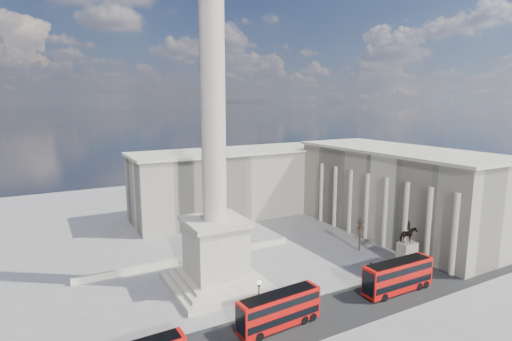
{
  "coord_description": "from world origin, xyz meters",
  "views": [
    {
      "loc": [
        -22.68,
        -49.23,
        28.35
      ],
      "look_at": [
        4.91,
        0.99,
        18.51
      ],
      "focal_mm": 28.0,
      "sensor_mm": 36.0,
      "label": 1
    }
  ],
  "objects_px": {
    "victorian_lamp": "(259,301)",
    "equestrian_statue": "(407,251)",
    "red_bus_c": "(398,276)",
    "pedestrian_standing": "(410,268)",
    "nelsons_column": "(215,206)",
    "pedestrian_crossing": "(261,301)",
    "red_bus_b": "(280,309)",
    "pedestrian_walking": "(371,268)"
  },
  "relations": [
    {
      "from": "nelsons_column",
      "to": "pedestrian_crossing",
      "type": "relative_size",
      "value": 32.71
    },
    {
      "from": "victorian_lamp",
      "to": "pedestrian_standing",
      "type": "relative_size",
      "value": 3.61
    },
    {
      "from": "nelsons_column",
      "to": "pedestrian_standing",
      "type": "xyz_separation_m",
      "value": [
        30.21,
        -11.5,
        -11.99
      ]
    },
    {
      "from": "nelsons_column",
      "to": "equestrian_statue",
      "type": "bearing_deg",
      "value": -15.56
    },
    {
      "from": "nelsons_column",
      "to": "red_bus_b",
      "type": "bearing_deg",
      "value": -80.3
    },
    {
      "from": "equestrian_statue",
      "to": "pedestrian_walking",
      "type": "xyz_separation_m",
      "value": [
        -7.7,
        0.7,
        -1.87
      ]
    },
    {
      "from": "nelsons_column",
      "to": "equestrian_statue",
      "type": "distance_m",
      "value": 34.96
    },
    {
      "from": "nelsons_column",
      "to": "pedestrian_standing",
      "type": "height_order",
      "value": "nelsons_column"
    },
    {
      "from": "equestrian_statue",
      "to": "red_bus_b",
      "type": "bearing_deg",
      "value": -169.25
    },
    {
      "from": "equestrian_statue",
      "to": "nelsons_column",
      "type": "bearing_deg",
      "value": 164.44
    },
    {
      "from": "red_bus_c",
      "to": "pedestrian_standing",
      "type": "relative_size",
      "value": 6.46
    },
    {
      "from": "red_bus_c",
      "to": "pedestrian_walking",
      "type": "bearing_deg",
      "value": 80.06
    },
    {
      "from": "nelsons_column",
      "to": "red_bus_c",
      "type": "height_order",
      "value": "nelsons_column"
    },
    {
      "from": "red_bus_b",
      "to": "pedestrian_crossing",
      "type": "xyz_separation_m",
      "value": [
        0.63,
        5.8,
        -1.66
      ]
    },
    {
      "from": "pedestrian_crossing",
      "to": "nelsons_column",
      "type": "bearing_deg",
      "value": 7.03
    },
    {
      "from": "nelsons_column",
      "to": "victorian_lamp",
      "type": "xyz_separation_m",
      "value": [
        -0.17,
        -14.03,
        -8.97
      ]
    },
    {
      "from": "nelsons_column",
      "to": "victorian_lamp",
      "type": "bearing_deg",
      "value": -90.7
    },
    {
      "from": "pedestrian_standing",
      "to": "equestrian_statue",
      "type": "bearing_deg",
      "value": -143.03
    },
    {
      "from": "nelsons_column",
      "to": "equestrian_statue",
      "type": "height_order",
      "value": "nelsons_column"
    },
    {
      "from": "nelsons_column",
      "to": "victorian_lamp",
      "type": "relative_size",
      "value": 7.44
    },
    {
      "from": "equestrian_statue",
      "to": "pedestrian_standing",
      "type": "height_order",
      "value": "equestrian_statue"
    },
    {
      "from": "red_bus_c",
      "to": "pedestrian_crossing",
      "type": "bearing_deg",
      "value": 163.29
    },
    {
      "from": "red_bus_b",
      "to": "pedestrian_crossing",
      "type": "height_order",
      "value": "red_bus_b"
    },
    {
      "from": "pedestrian_walking",
      "to": "victorian_lamp",
      "type": "bearing_deg",
      "value": 168.55
    },
    {
      "from": "nelsons_column",
      "to": "pedestrian_walking",
      "type": "relative_size",
      "value": 26.1
    },
    {
      "from": "equestrian_statue",
      "to": "pedestrian_walking",
      "type": "relative_size",
      "value": 4.27
    },
    {
      "from": "red_bus_b",
      "to": "pedestrian_walking",
      "type": "height_order",
      "value": "red_bus_b"
    },
    {
      "from": "red_bus_c",
      "to": "equestrian_statue",
      "type": "bearing_deg",
      "value": 34.61
    },
    {
      "from": "red_bus_c",
      "to": "equestrian_statue",
      "type": "xyz_separation_m",
      "value": [
        8.94,
        6.07,
        0.28
      ]
    },
    {
      "from": "victorian_lamp",
      "to": "pedestrian_crossing",
      "type": "relative_size",
      "value": 4.4
    },
    {
      "from": "red_bus_c",
      "to": "pedestrian_standing",
      "type": "xyz_separation_m",
      "value": [
        6.9,
        3.55,
        -1.62
      ]
    },
    {
      "from": "red_bus_b",
      "to": "red_bus_c",
      "type": "bearing_deg",
      "value": -4.7
    },
    {
      "from": "victorian_lamp",
      "to": "equestrian_statue",
      "type": "distance_m",
      "value": 32.83
    },
    {
      "from": "pedestrian_walking",
      "to": "red_bus_c",
      "type": "bearing_deg",
      "value": -124.89
    },
    {
      "from": "red_bus_b",
      "to": "pedestrian_standing",
      "type": "xyz_separation_m",
      "value": [
        27.71,
        3.13,
        -1.49
      ]
    },
    {
      "from": "victorian_lamp",
      "to": "pedestrian_walking",
      "type": "height_order",
      "value": "victorian_lamp"
    },
    {
      "from": "pedestrian_walking",
      "to": "pedestrian_crossing",
      "type": "height_order",
      "value": "pedestrian_walking"
    },
    {
      "from": "victorian_lamp",
      "to": "equestrian_statue",
      "type": "relative_size",
      "value": 0.82
    },
    {
      "from": "nelsons_column",
      "to": "pedestrian_standing",
      "type": "distance_m",
      "value": 34.48
    },
    {
      "from": "nelsons_column",
      "to": "pedestrian_crossing",
      "type": "bearing_deg",
      "value": -70.47
    },
    {
      "from": "victorian_lamp",
      "to": "pedestrian_crossing",
      "type": "height_order",
      "value": "victorian_lamp"
    },
    {
      "from": "red_bus_b",
      "to": "red_bus_c",
      "type": "height_order",
      "value": "red_bus_c"
    }
  ]
}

